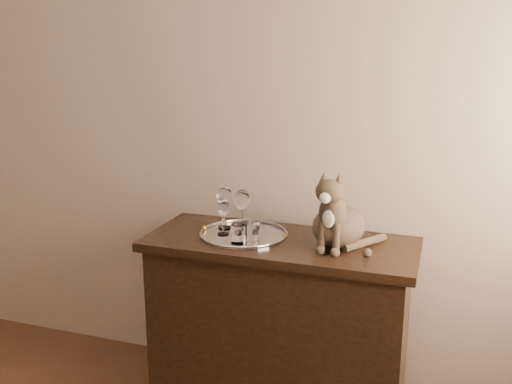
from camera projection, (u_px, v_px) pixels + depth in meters
wall_back at (185, 114)px, 2.87m from camera, size 4.00×0.10×2.70m
sideboard at (279, 327)px, 2.63m from camera, size 1.20×0.50×0.85m
tray at (244, 235)px, 2.58m from camera, size 0.40×0.40×0.01m
wine_glass_a at (225, 207)px, 2.64m from camera, size 0.08×0.08×0.20m
wine_glass_c at (223, 216)px, 2.56m from camera, size 0.06×0.06×0.17m
wine_glass_d at (242, 211)px, 2.60m from camera, size 0.08×0.08×0.20m
tumbler_a at (251, 232)px, 2.47m from camera, size 0.08×0.08×0.09m
tumbler_b at (239, 234)px, 2.45m from camera, size 0.07×0.07×0.08m
cat at (339, 207)px, 2.42m from camera, size 0.39×0.37×0.34m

